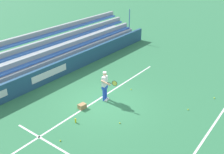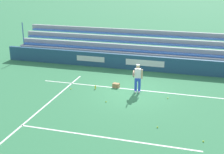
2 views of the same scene
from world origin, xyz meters
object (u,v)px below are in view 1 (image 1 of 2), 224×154
at_px(tennis_ball_toward_net, 131,89).
at_px(water_bottle, 76,121).
at_px(tennis_player, 105,86).
at_px(tennis_ball_by_box, 214,98).
at_px(tennis_ball_far_right, 60,141).
at_px(ball_box_cardboard, 82,106).
at_px(tennis_ball_stray_back, 188,109).
at_px(tennis_ball_midcourt, 120,123).

relative_size(tennis_ball_toward_net, water_bottle, 0.30).
xyz_separation_m(tennis_player, tennis_ball_by_box, (-3.85, 4.88, -0.86)).
bearing_deg(tennis_ball_by_box, tennis_player, -51.73).
xyz_separation_m(tennis_ball_far_right, tennis_ball_toward_net, (-5.88, -0.13, 0.00)).
bearing_deg(tennis_ball_toward_net, water_bottle, -4.08).
xyz_separation_m(tennis_player, ball_box_cardboard, (1.43, -0.44, -0.76)).
height_order(tennis_ball_stray_back, water_bottle, water_bottle).
height_order(tennis_ball_far_right, tennis_ball_stray_back, same).
xyz_separation_m(tennis_ball_far_right, tennis_ball_by_box, (-7.86, 4.24, 0.00)).
bearing_deg(tennis_ball_stray_back, tennis_ball_by_box, 160.43).
height_order(tennis_player, tennis_ball_stray_back, tennis_player).
height_order(tennis_ball_by_box, tennis_ball_stray_back, same).
relative_size(tennis_player, tennis_ball_midcourt, 25.98).
distance_m(tennis_ball_by_box, water_bottle, 7.95).
relative_size(tennis_player, tennis_ball_by_box, 25.98).
distance_m(tennis_ball_toward_net, water_bottle, 4.46).
distance_m(tennis_ball_midcourt, water_bottle, 2.16).
height_order(tennis_ball_far_right, water_bottle, water_bottle).
bearing_deg(tennis_ball_by_box, tennis_ball_toward_net, -65.65).
bearing_deg(water_bottle, ball_box_cardboard, -151.23).
bearing_deg(tennis_ball_far_right, tennis_ball_stray_back, 148.87).
bearing_deg(tennis_ball_midcourt, tennis_ball_by_box, 150.82).
height_order(ball_box_cardboard, tennis_ball_by_box, ball_box_cardboard).
xyz_separation_m(tennis_ball_stray_back, water_bottle, (4.38, -3.95, 0.08)).
relative_size(tennis_ball_midcourt, tennis_ball_stray_back, 1.00).
bearing_deg(tennis_player, tennis_ball_midcourt, 55.42).
relative_size(tennis_ball_by_box, tennis_ball_midcourt, 1.00).
distance_m(tennis_ball_toward_net, tennis_ball_stray_back, 3.64).
relative_size(tennis_player, water_bottle, 7.80).
distance_m(ball_box_cardboard, tennis_ball_far_right, 2.79).
relative_size(tennis_ball_stray_back, water_bottle, 0.30).
bearing_deg(water_bottle, tennis_ball_stray_back, 137.92).
xyz_separation_m(ball_box_cardboard, tennis_ball_toward_net, (-3.30, 0.95, -0.10)).
height_order(tennis_ball_toward_net, tennis_ball_midcourt, same).
relative_size(tennis_player, tennis_ball_far_right, 25.98).
relative_size(tennis_ball_far_right, tennis_ball_toward_net, 1.00).
distance_m(tennis_player, tennis_ball_by_box, 6.27).
bearing_deg(water_bottle, tennis_ball_toward_net, 175.92).
distance_m(tennis_ball_toward_net, tennis_ball_by_box, 4.79).
xyz_separation_m(ball_box_cardboard, tennis_ball_stray_back, (-3.23, 4.58, -0.10)).
xyz_separation_m(ball_box_cardboard, tennis_ball_midcourt, (-0.08, 2.41, -0.10)).
bearing_deg(tennis_player, water_bottle, 4.29).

